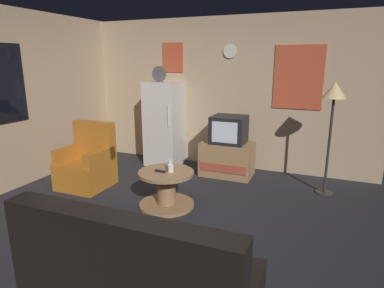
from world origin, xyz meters
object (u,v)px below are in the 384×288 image
at_px(tv_stand, 227,159).
at_px(fridge, 165,123).
at_px(crt_tv, 229,129).
at_px(couch, 138,279).
at_px(coffee_table, 166,189).
at_px(wine_glass, 170,166).
at_px(standing_lamp, 334,99).
at_px(mug_ceramic_white, 171,168).
at_px(armchair, 88,164).
at_px(remote_control, 160,171).

bearing_deg(tv_stand, fridge, 171.11).
relative_size(fridge, crt_tv, 3.28).
relative_size(fridge, couch, 1.04).
bearing_deg(fridge, crt_tv, -8.81).
bearing_deg(coffee_table, wine_glass, 38.14).
bearing_deg(standing_lamp, mug_ceramic_white, -146.10).
height_order(crt_tv, standing_lamp, standing_lamp).
bearing_deg(tv_stand, standing_lamp, -7.92).
xyz_separation_m(fridge, coffee_table, (0.86, -1.66, -0.52)).
bearing_deg(wine_glass, tv_stand, 76.59).
bearing_deg(fridge, tv_stand, -8.89).
xyz_separation_m(tv_stand, couch, (0.29, -3.26, 0.03)).
bearing_deg(wine_glass, fridge, 119.10).
bearing_deg(wine_glass, standing_lamp, 33.13).
xyz_separation_m(standing_lamp, mug_ceramic_white, (-1.85, -1.24, -0.83)).
height_order(standing_lamp, armchair, standing_lamp).
relative_size(tv_stand, crt_tv, 1.56).
relative_size(coffee_table, armchair, 0.75).
bearing_deg(fridge, mug_ceramic_white, -60.79).
bearing_deg(remote_control, coffee_table, 40.39).
xyz_separation_m(tv_stand, armchair, (-1.82, -1.26, 0.06)).
bearing_deg(fridge, standing_lamp, -8.36).
bearing_deg(wine_glass, crt_tv, 75.90).
bearing_deg(fridge, coffee_table, -62.63).
distance_m(coffee_table, couch, 1.92).
bearing_deg(armchair, remote_control, -10.22).
xyz_separation_m(tv_stand, remote_control, (-0.44, -1.51, 0.21)).
height_order(crt_tv, wine_glass, crt_tv).
distance_m(standing_lamp, mug_ceramic_white, 2.38).
height_order(coffee_table, mug_ceramic_white, mug_ceramic_white).
height_order(tv_stand, wine_glass, wine_glass).
bearing_deg(crt_tv, armchair, -145.64).
bearing_deg(mug_ceramic_white, standing_lamp, 33.90).
distance_m(crt_tv, coffee_table, 1.61).
bearing_deg(wine_glass, remote_control, -142.38).
bearing_deg(armchair, coffee_table, -8.14).
bearing_deg(wine_glass, mug_ceramic_white, -54.56).
height_order(standing_lamp, mug_ceramic_white, standing_lamp).
bearing_deg(standing_lamp, fridge, 171.64).
xyz_separation_m(mug_ceramic_white, couch, (0.61, -1.81, -0.21)).
bearing_deg(crt_tv, standing_lamp, -7.98).
relative_size(mug_ceramic_white, couch, 0.05).
xyz_separation_m(wine_glass, armchair, (-1.48, 0.17, -0.22)).
bearing_deg(armchair, crt_tv, 34.36).
bearing_deg(fridge, wine_glass, -60.90).
xyz_separation_m(fridge, wine_glass, (0.90, -1.63, -0.20)).
bearing_deg(coffee_table, armchair, 171.86).
bearing_deg(wine_glass, couch, -70.97).
relative_size(fridge, remote_control, 11.80).
relative_size(tv_stand, standing_lamp, 0.53).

